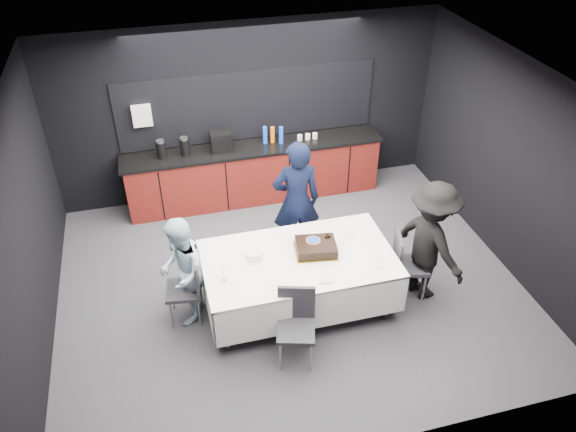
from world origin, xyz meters
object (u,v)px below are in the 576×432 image
object	(u,v)px
chair_left	(190,284)
person_right	(430,242)
champagne_flute	(223,270)
person_left	(182,272)
chair_near	(296,320)
cake_assembly	(316,247)
party_table	(298,266)
plate_stack	(254,255)
chair_right	(405,260)
person_center	(296,201)

from	to	relation	value
chair_left	person_right	world-z (taller)	person_right
champagne_flute	person_left	world-z (taller)	person_left
chair_left	chair_near	distance (m)	1.40
cake_assembly	person_left	xyz separation A→B (m)	(-1.63, 0.11, -0.13)
party_table	plate_stack	xyz separation A→B (m)	(-0.52, 0.13, 0.19)
chair_near	person_left	bearing A→B (deg)	141.23
chair_left	person_left	world-z (taller)	person_left
chair_left	person_right	xyz separation A→B (m)	(2.96, -0.32, 0.30)
cake_assembly	chair_left	size ratio (longest dim) A/B	0.62
cake_assembly	chair_left	bearing A→B (deg)	177.15
person_left	plate_stack	bearing A→B (deg)	96.57
party_table	plate_stack	bearing A→B (deg)	165.84
party_table	person_right	xyz separation A→B (m)	(1.64, -0.19, 0.19)
chair_right	person_left	world-z (taller)	person_left
person_center	party_table	bearing A→B (deg)	79.88
plate_stack	champagne_flute	xyz separation A→B (m)	(-0.42, -0.31, 0.11)
chair_left	chair_right	size ratio (longest dim) A/B	1.00
chair_left	person_left	bearing A→B (deg)	154.41
person_left	person_right	bearing A→B (deg)	92.21
cake_assembly	chair_right	size ratio (longest dim) A/B	0.62
chair_right	champagne_flute	bearing A→B (deg)	-178.55
party_table	plate_stack	distance (m)	0.57
champagne_flute	person_center	xyz separation A→B (m)	(1.20, 1.19, -0.04)
champagne_flute	chair_left	bearing A→B (deg)	140.44
plate_stack	chair_near	size ratio (longest dim) A/B	0.23
plate_stack	person_center	world-z (taller)	person_center
chair_left	person_right	distance (m)	3.00
party_table	cake_assembly	xyz separation A→B (m)	(0.24, 0.06, 0.20)
party_table	cake_assembly	world-z (taller)	cake_assembly
party_table	chair_right	world-z (taller)	chair_right
plate_stack	chair_right	xyz separation A→B (m)	(1.90, -0.25, -0.30)
person_right	person_left	bearing A→B (deg)	65.16
chair_right	party_table	bearing A→B (deg)	175.01
cake_assembly	chair_right	xyz separation A→B (m)	(1.14, -0.18, -0.31)
chair_near	person_left	xyz separation A→B (m)	(-1.15, 0.93, 0.18)
champagne_flute	chair_near	world-z (taller)	champagne_flute
cake_assembly	person_right	world-z (taller)	person_right
champagne_flute	person_center	distance (m)	1.69
plate_stack	chair_right	bearing A→B (deg)	-7.56
chair_right	chair_near	world-z (taller)	same
plate_stack	person_right	bearing A→B (deg)	-8.49
chair_left	chair_near	world-z (taller)	same
cake_assembly	person_left	world-z (taller)	person_left
chair_left	person_center	xyz separation A→B (m)	(1.57, 0.88, 0.36)
plate_stack	chair_near	xyz separation A→B (m)	(0.28, -0.89, -0.30)
plate_stack	chair_near	distance (m)	0.98
plate_stack	person_center	xyz separation A→B (m)	(0.77, 0.88, 0.07)
person_left	chair_left	bearing A→B (deg)	73.37
plate_stack	person_right	distance (m)	2.19
person_right	chair_right	bearing A→B (deg)	56.94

